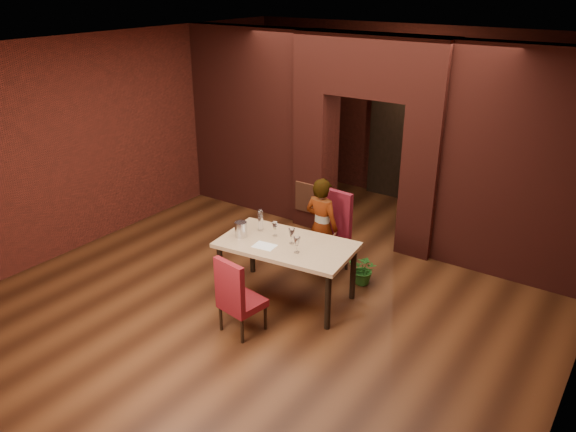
{
  "coord_description": "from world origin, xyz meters",
  "views": [
    {
      "loc": [
        3.78,
        -5.64,
        3.97
      ],
      "look_at": [
        -0.13,
        0.0,
        1.02
      ],
      "focal_mm": 35.0,
      "sensor_mm": 36.0,
      "label": 1
    }
  ],
  "objects_px": {
    "dining_table": "(287,271)",
    "wine_glass_c": "(297,245)",
    "wine_bucket": "(241,229)",
    "wine_glass_b": "(292,236)",
    "wine_glass_a": "(275,229)",
    "water_bottle": "(261,220)",
    "chair_near": "(242,294)",
    "potted_plant": "(364,269)",
    "chair_far": "(326,234)",
    "person_seated": "(321,227)"
  },
  "relations": [
    {
      "from": "dining_table",
      "to": "chair_far",
      "type": "height_order",
      "value": "chair_far"
    },
    {
      "from": "chair_far",
      "to": "wine_glass_a",
      "type": "xyz_separation_m",
      "value": [
        -0.28,
        -0.84,
        0.32
      ]
    },
    {
      "from": "wine_bucket",
      "to": "wine_glass_b",
      "type": "bearing_deg",
      "value": 16.79
    },
    {
      "from": "chair_far",
      "to": "chair_near",
      "type": "xyz_separation_m",
      "value": [
        -0.04,
        -1.84,
        -0.09
      ]
    },
    {
      "from": "wine_bucket",
      "to": "water_bottle",
      "type": "distance_m",
      "value": 0.31
    },
    {
      "from": "chair_near",
      "to": "person_seated",
      "type": "height_order",
      "value": "person_seated"
    },
    {
      "from": "wine_glass_a",
      "to": "wine_bucket",
      "type": "relative_size",
      "value": 0.97
    },
    {
      "from": "wine_glass_c",
      "to": "water_bottle",
      "type": "distance_m",
      "value": 0.81
    },
    {
      "from": "dining_table",
      "to": "wine_glass_a",
      "type": "xyz_separation_m",
      "value": [
        -0.25,
        0.09,
        0.5
      ]
    },
    {
      "from": "wine_glass_b",
      "to": "potted_plant",
      "type": "bearing_deg",
      "value": 55.32
    },
    {
      "from": "dining_table",
      "to": "wine_glass_c",
      "type": "relative_size",
      "value": 8.15
    },
    {
      "from": "chair_near",
      "to": "wine_glass_b",
      "type": "bearing_deg",
      "value": -85.73
    },
    {
      "from": "dining_table",
      "to": "chair_far",
      "type": "distance_m",
      "value": 0.95
    },
    {
      "from": "chair_near",
      "to": "wine_bucket",
      "type": "bearing_deg",
      "value": -42.25
    },
    {
      "from": "dining_table",
      "to": "wine_glass_c",
      "type": "distance_m",
      "value": 0.59
    },
    {
      "from": "chair_far",
      "to": "person_seated",
      "type": "height_order",
      "value": "person_seated"
    },
    {
      "from": "wine_glass_a",
      "to": "chair_far",
      "type": "bearing_deg",
      "value": 71.61
    },
    {
      "from": "wine_glass_c",
      "to": "potted_plant",
      "type": "xyz_separation_m",
      "value": [
        0.42,
        1.06,
        -0.69
      ]
    },
    {
      "from": "wine_glass_a",
      "to": "chair_near",
      "type": "bearing_deg",
      "value": -76.49
    },
    {
      "from": "dining_table",
      "to": "wine_glass_b",
      "type": "bearing_deg",
      "value": 17.29
    },
    {
      "from": "chair_near",
      "to": "potted_plant",
      "type": "relative_size",
      "value": 2.24
    },
    {
      "from": "wine_bucket",
      "to": "potted_plant",
      "type": "relative_size",
      "value": 0.45
    },
    {
      "from": "dining_table",
      "to": "chair_far",
      "type": "bearing_deg",
      "value": 81.59
    },
    {
      "from": "wine_glass_b",
      "to": "dining_table",
      "type": "bearing_deg",
      "value": -156.21
    },
    {
      "from": "chair_near",
      "to": "wine_bucket",
      "type": "xyz_separation_m",
      "value": [
        -0.6,
        0.73,
        0.41
      ]
    },
    {
      "from": "dining_table",
      "to": "water_bottle",
      "type": "height_order",
      "value": "water_bottle"
    },
    {
      "from": "chair_far",
      "to": "wine_bucket",
      "type": "xyz_separation_m",
      "value": [
        -0.64,
        -1.1,
        0.32
      ]
    },
    {
      "from": "wine_bucket",
      "to": "wine_glass_c",
      "type": "bearing_deg",
      "value": 1.89
    },
    {
      "from": "dining_table",
      "to": "person_seated",
      "type": "xyz_separation_m",
      "value": [
        0.0,
        0.86,
        0.32
      ]
    },
    {
      "from": "person_seated",
      "to": "wine_bucket",
      "type": "distance_m",
      "value": 1.21
    },
    {
      "from": "dining_table",
      "to": "water_bottle",
      "type": "xyz_separation_m",
      "value": [
        -0.51,
        0.12,
        0.56
      ]
    },
    {
      "from": "potted_plant",
      "to": "wine_glass_c",
      "type": "bearing_deg",
      "value": -111.54
    },
    {
      "from": "wine_glass_b",
      "to": "wine_bucket",
      "type": "relative_size",
      "value": 1.03
    },
    {
      "from": "chair_near",
      "to": "wine_glass_a",
      "type": "relative_size",
      "value": 5.07
    },
    {
      "from": "wine_glass_a",
      "to": "wine_bucket",
      "type": "xyz_separation_m",
      "value": [
        -0.36,
        -0.26,
        0.0
      ]
    },
    {
      "from": "wine_glass_c",
      "to": "potted_plant",
      "type": "bearing_deg",
      "value": 68.46
    },
    {
      "from": "chair_near",
      "to": "wine_glass_a",
      "type": "distance_m",
      "value": 1.1
    },
    {
      "from": "wine_glass_b",
      "to": "chair_far",
      "type": "bearing_deg",
      "value": 91.89
    },
    {
      "from": "wine_glass_a",
      "to": "wine_glass_b",
      "type": "relative_size",
      "value": 0.94
    },
    {
      "from": "water_bottle",
      "to": "potted_plant",
      "type": "height_order",
      "value": "water_bottle"
    },
    {
      "from": "chair_far",
      "to": "wine_glass_b",
      "type": "distance_m",
      "value": 0.96
    },
    {
      "from": "chair_far",
      "to": "wine_glass_c",
      "type": "bearing_deg",
      "value": -73.86
    },
    {
      "from": "person_seated",
      "to": "wine_glass_b",
      "type": "distance_m",
      "value": 0.85
    },
    {
      "from": "chair_near",
      "to": "wine_bucket",
      "type": "relative_size",
      "value": 4.93
    },
    {
      "from": "wine_glass_a",
      "to": "wine_glass_c",
      "type": "relative_size",
      "value": 0.93
    },
    {
      "from": "dining_table",
      "to": "water_bottle",
      "type": "bearing_deg",
      "value": 160.42
    },
    {
      "from": "person_seated",
      "to": "potted_plant",
      "type": "distance_m",
      "value": 0.84
    },
    {
      "from": "chair_far",
      "to": "wine_glass_a",
      "type": "relative_size",
      "value": 6.0
    },
    {
      "from": "wine_glass_b",
      "to": "wine_glass_c",
      "type": "relative_size",
      "value": 0.98
    },
    {
      "from": "person_seated",
      "to": "chair_far",
      "type": "bearing_deg",
      "value": -108.87
    }
  ]
}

